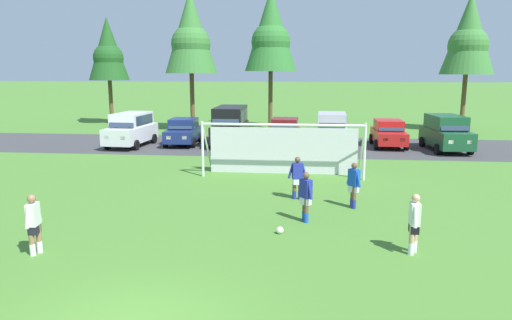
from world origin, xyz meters
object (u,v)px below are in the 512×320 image
object	(u,v)px
player_striker_near	(34,224)
player_defender_far	(297,178)
player_midfield_center	(306,197)
parked_car_slot_center	(285,131)
player_winger_left	(414,224)
soccer_ball	(280,230)
parked_car_slot_far_right	(446,132)
parked_car_slot_far_left	(131,129)
parked_car_slot_center_left	(230,125)
soccer_goal	(283,147)
player_winger_right	(354,185)
parked_car_slot_left	(183,131)
parked_car_slot_center_right	(332,129)

from	to	relation	value
player_striker_near	player_defender_far	size ratio (longest dim) A/B	1.00
player_midfield_center	parked_car_slot_center	bearing A→B (deg)	94.93
player_winger_left	soccer_ball	bearing A→B (deg)	162.44
player_defender_far	parked_car_slot_center	xyz separation A→B (m)	(-1.08, 13.55, 0.05)
soccer_ball	parked_car_slot_far_right	bearing A→B (deg)	59.83
soccer_ball	player_defender_far	xyz separation A→B (m)	(0.44, 3.92, 0.71)
player_defender_far	player_midfield_center	bearing A→B (deg)	-83.31
parked_car_slot_far_left	parked_car_slot_center_left	xyz separation A→B (m)	(6.32, 1.14, 0.23)
soccer_goal	parked_car_slot_far_left	size ratio (longest dim) A/B	1.58
soccer_goal	player_striker_near	size ratio (longest dim) A/B	4.54
soccer_goal	player_defender_far	size ratio (longest dim) A/B	4.54
parked_car_slot_center_left	parked_car_slot_center	bearing A→B (deg)	11.80
soccer_goal	parked_car_slot_center_left	bearing A→B (deg)	114.37
parked_car_slot_center	player_midfield_center	bearing A→B (deg)	-85.07
player_striker_near	player_winger_right	size ratio (longest dim) A/B	1.00
parked_car_slot_center_left	parked_car_slot_far_right	size ratio (longest dim) A/B	1.03
player_winger_right	parked_car_slot_left	bearing A→B (deg)	125.64
player_striker_near	player_defender_far	world-z (taller)	same
player_winger_left	parked_car_slot_center_right	bearing A→B (deg)	93.83
player_winger_left	parked_car_slot_far_right	size ratio (longest dim) A/B	0.35
player_striker_near	soccer_goal	bearing A→B (deg)	59.84
parked_car_slot_left	parked_car_slot_center_left	distance (m)	3.18
soccer_ball	parked_car_slot_center_left	world-z (taller)	parked_car_slot_center_left
parked_car_slot_center_left	parked_car_slot_far_right	bearing A→B (deg)	-3.16
player_defender_far	player_winger_right	xyz separation A→B (m)	(2.01, -0.93, 0.00)
player_striker_near	parked_car_slot_left	xyz separation A→B (m)	(-0.96, 18.89, 0.05)
parked_car_slot_far_left	parked_car_slot_far_right	bearing A→B (deg)	1.14
parked_car_slot_far_left	parked_car_slot_left	distance (m)	3.36
parked_car_slot_far_left	player_defender_far	bearing A→B (deg)	-46.81
player_winger_right	parked_car_slot_center_left	bearing A→B (deg)	115.81
player_winger_left	player_midfield_center	bearing A→B (deg)	140.09
player_winger_left	parked_car_slot_center	xyz separation A→B (m)	(-4.26, 18.61, 0.05)
player_midfield_center	parked_car_slot_center	distance (m)	16.28
parked_car_slot_left	parked_car_slot_center_left	world-z (taller)	parked_car_slot_center_left
player_striker_near	parked_car_slot_far_left	size ratio (longest dim) A/B	0.35
parked_car_slot_far_right	soccer_goal	bearing A→B (deg)	-140.90
soccer_ball	parked_car_slot_far_left	bearing A→B (deg)	124.00
soccer_ball	parked_car_slot_center_left	xyz separation A→B (m)	(-4.20, 16.73, 1.23)
soccer_ball	soccer_goal	bearing A→B (deg)	92.24
soccer_goal	parked_car_slot_left	xyz separation A→B (m)	(-7.02, 8.47, -0.42)
parked_car_slot_center_left	parked_car_slot_center_right	world-z (taller)	parked_car_slot_center_left
player_defender_far	player_winger_right	world-z (taller)	same
soccer_ball	parked_car_slot_left	distance (m)	18.20
parked_car_slot_far_left	parked_car_slot_center_right	xyz separation A→B (m)	(12.92, 1.20, 0.00)
soccer_ball	parked_car_slot_center	size ratio (longest dim) A/B	0.05
parked_car_slot_far_left	parked_car_slot_center	size ratio (longest dim) A/B	1.11
player_striker_near	parked_car_slot_center_left	world-z (taller)	parked_car_slot_center_left
parked_car_slot_center	parked_car_slot_center_right	xyz separation A→B (m)	(3.06, -0.69, 0.24)
player_midfield_center	parked_car_slot_left	distance (m)	17.38
player_midfield_center	player_defender_far	xyz separation A→B (m)	(-0.31, 2.67, 0.00)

